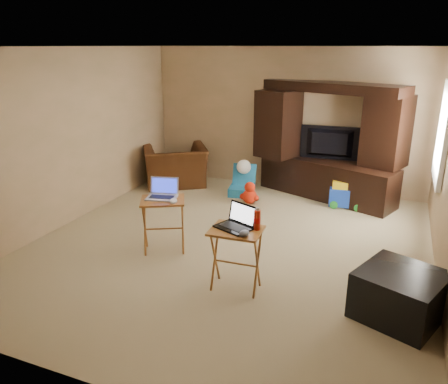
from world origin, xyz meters
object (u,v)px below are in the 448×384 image
at_px(plush_toy, 250,193).
at_px(ottoman, 400,295).
at_px(tray_table_right, 236,259).
at_px(water_bottle, 257,220).
at_px(push_toy, 348,194).
at_px(entertainment_center, 329,142).
at_px(laptop_right, 233,218).
at_px(mouse_right, 244,233).
at_px(television, 329,144).
at_px(recliner, 175,166).
at_px(tray_table_left, 164,225).
at_px(mouse_left, 173,201).
at_px(child_rocker, 241,180).
at_px(laptop_left, 161,189).

height_order(plush_toy, ottoman, ottoman).
height_order(tray_table_right, water_bottle, water_bottle).
distance_m(push_toy, ottoman, 3.06).
xyz_separation_m(entertainment_center, laptop_right, (-0.42, -3.40, -0.16)).
distance_m(entertainment_center, laptop_right, 3.43).
height_order(laptop_right, mouse_right, laptop_right).
bearing_deg(television, push_toy, 133.76).
height_order(recliner, mouse_right, mouse_right).
bearing_deg(television, mouse_right, 83.36).
xyz_separation_m(push_toy, mouse_right, (-0.67, -3.18, 0.50)).
relative_size(plush_toy, push_toy, 0.64).
height_order(tray_table_left, tray_table_right, tray_table_left).
bearing_deg(recliner, mouse_left, 83.86).
height_order(child_rocker, water_bottle, water_bottle).
height_order(entertainment_center, tray_table_right, entertainment_center).
height_order(television, laptop_left, television).
distance_m(tray_table_right, laptop_left, 1.40).
distance_m(tray_table_left, mouse_right, 1.50).
distance_m(tray_table_left, mouse_left, 0.43).
distance_m(television, laptop_left, 3.31).
height_order(recliner, tray_table_right, recliner).
distance_m(entertainment_center, recliner, 2.83).
relative_size(recliner, plush_toy, 3.01).
bearing_deg(laptop_left, entertainment_center, 47.96).
bearing_deg(tray_table_left, water_bottle, -45.04).
xyz_separation_m(child_rocker, laptop_right, (0.97, -2.93, 0.54)).
distance_m(plush_toy, tray_table_right, 2.71).
xyz_separation_m(push_toy, laptop_left, (-2.00, -2.51, 0.60)).
relative_size(plush_toy, tray_table_right, 0.54).
xyz_separation_m(mouse_left, mouse_right, (1.11, -0.57, -0.00)).
distance_m(television, child_rocker, 1.62).
distance_m(tray_table_left, laptop_left, 0.47).
xyz_separation_m(laptop_right, water_bottle, (0.24, 0.06, -0.01)).
relative_size(television, plush_toy, 2.63).
bearing_deg(plush_toy, recliner, 164.43).
distance_m(laptop_left, laptop_right, 1.28).
bearing_deg(push_toy, entertainment_center, 133.09).
bearing_deg(tray_table_right, television, 80.75).
xyz_separation_m(tray_table_right, mouse_left, (-0.98, 0.45, 0.38)).
bearing_deg(recliner, ottoman, 109.62).
xyz_separation_m(push_toy, tray_table_right, (-0.80, -3.06, 0.13)).
xyz_separation_m(push_toy, water_bottle, (-0.60, -2.98, 0.58)).
relative_size(tray_table_left, laptop_right, 1.92).
bearing_deg(mouse_left, television, 65.63).
bearing_deg(mouse_left, plush_toy, 83.31).
distance_m(entertainment_center, water_bottle, 3.35).
distance_m(push_toy, water_bottle, 3.09).
relative_size(ottoman, laptop_left, 2.01).
relative_size(child_rocker, laptop_left, 1.48).
bearing_deg(child_rocker, mouse_left, -99.27).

